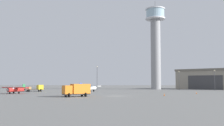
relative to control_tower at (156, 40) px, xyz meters
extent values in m
plane|color=slate|center=(-16.52, -59.44, -24.13)|extent=(400.00, 400.00, 0.00)
cylinder|color=gray|center=(0.00, 0.00, -7.07)|extent=(4.72, 4.72, 34.13)
cylinder|color=silver|center=(0.00, 0.00, 10.29)|extent=(9.57, 9.57, 0.60)
cylinder|color=#99B7C6|center=(0.00, 0.00, 12.68)|extent=(8.80, 8.80, 4.18)
cylinder|color=silver|center=(0.00, 0.00, 15.03)|extent=(9.57, 9.57, 0.50)
cylinder|color=#38383D|center=(0.00, 0.00, 17.28)|extent=(0.16, 0.16, 4.00)
cube|color=gray|center=(26.81, 3.46, -19.76)|extent=(33.24, 30.12, 8.75)
cube|color=#625C52|center=(26.81, 3.46, -14.88)|extent=(34.08, 30.95, 1.00)
cube|color=#38383A|center=(22.05, -3.45, -20.85)|extent=(13.17, 9.14, 6.56)
cylinder|color=red|center=(-47.66, -48.56, -22.95)|extent=(3.36, 6.05, 1.20)
cone|color=#38383D|center=(-48.86, -51.58, -22.95)|extent=(1.10, 1.12, 0.84)
cube|color=#38383D|center=(-48.86, -51.58, -22.95)|extent=(0.11, 0.09, 1.84)
cube|color=red|center=(-47.76, -48.83, -22.26)|extent=(9.53, 4.94, 0.19)
cylinder|color=#287A42|center=(-49.20, -48.26, -22.65)|extent=(0.91, 0.43, 1.31)
cylinder|color=#287A42|center=(-46.33, -49.41, -22.65)|extent=(0.91, 0.43, 1.31)
cube|color=#99B7C6|center=(-48.09, -49.64, -22.62)|extent=(1.29, 1.34, 0.68)
cone|color=red|center=(-46.45, -45.54, -22.86)|extent=(1.34, 1.59, 0.90)
cube|color=#287A42|center=(-46.45, -45.54, -22.08)|extent=(0.50, 1.03, 1.65)
cube|color=red|center=(-46.45, -45.54, -22.71)|extent=(3.02, 1.89, 0.10)
cylinder|color=black|center=(-48.52, -50.72, -23.84)|extent=(0.60, 0.36, 0.58)
cylinder|color=black|center=(-48.57, -47.99, -23.84)|extent=(0.60, 0.36, 0.58)
cylinder|color=black|center=(-46.60, -48.78, -23.84)|extent=(0.60, 0.36, 0.58)
cylinder|color=white|center=(-27.92, -32.24, -22.83)|extent=(5.33, 5.96, 1.33)
cone|color=#38383D|center=(-25.60, -29.49, -22.83)|extent=(1.33, 1.34, 0.93)
cube|color=#38383D|center=(-25.60, -29.49, -22.83)|extent=(0.12, 0.12, 2.04)
cube|color=white|center=(-27.71, -32.00, -22.06)|extent=(9.22, 8.14, 0.21)
cylinder|color=#2847A8|center=(-26.40, -33.10, -22.49)|extent=(0.86, 0.74, 1.45)
cylinder|color=#2847A8|center=(-29.02, -30.89, -22.49)|extent=(0.86, 0.74, 1.45)
cube|color=#99B7C6|center=(-27.09, -31.26, -22.46)|extent=(1.57, 1.59, 0.75)
cone|color=white|center=(-30.24, -34.99, -22.72)|extent=(1.73, 1.79, 1.00)
cube|color=#2847A8|center=(-30.24, -34.99, -21.86)|extent=(0.86, 0.98, 1.82)
cube|color=white|center=(-30.24, -34.99, -22.56)|extent=(3.08, 2.81, 0.11)
cylinder|color=black|center=(-26.26, -30.28, -23.81)|extent=(0.61, 0.55, 0.64)
cylinder|color=black|center=(-27.16, -33.17, -23.81)|extent=(0.61, 0.55, 0.64)
cylinder|color=black|center=(-28.96, -31.65, -23.81)|extent=(0.61, 0.55, 0.64)
cube|color=#38383D|center=(-47.92, -33.03, -23.51)|extent=(6.38, 5.56, 0.24)
cube|color=gold|center=(-46.06, -31.60, -22.53)|extent=(2.96, 3.08, 1.72)
cube|color=#99B7C6|center=(-45.38, -31.08, -22.19)|extent=(1.35, 1.72, 0.86)
cube|color=brown|center=(-48.76, -33.68, -23.31)|extent=(5.00, 4.65, 0.16)
cube|color=#997547|center=(-49.11, -33.95, -22.78)|extent=(1.41, 1.41, 0.90)
cylinder|color=black|center=(-46.79, -30.75, -23.63)|extent=(0.83, 0.96, 1.00)
cylinder|color=black|center=(-45.43, -32.52, -23.63)|extent=(0.83, 0.96, 1.00)
cylinder|color=black|center=(-50.15, -33.35, -23.63)|extent=(0.83, 0.96, 1.00)
cylinder|color=black|center=(-48.79, -35.11, -23.63)|extent=(0.83, 0.96, 1.00)
cube|color=#38383D|center=(-26.21, -63.25, -23.51)|extent=(6.44, 5.22, 0.24)
cube|color=orange|center=(-28.15, -64.57, -22.39)|extent=(2.83, 2.98, 2.01)
cube|color=#99B7C6|center=(-28.85, -65.05, -21.99)|extent=(1.20, 1.70, 1.00)
cube|color=orange|center=(-25.34, -62.65, -22.22)|extent=(4.95, 4.42, 2.35)
cylinder|color=black|center=(-27.50, -65.41, -23.63)|extent=(0.79, 0.98, 1.00)
cylinder|color=black|center=(-28.69, -63.65, -23.63)|extent=(0.79, 0.98, 1.00)
cylinder|color=black|center=(-24.00, -63.03, -23.63)|extent=(0.79, 0.98, 1.00)
cylinder|color=black|center=(-25.20, -61.27, -23.63)|extent=(0.79, 0.98, 1.00)
cylinder|color=#38383D|center=(-26.88, -14.40, -19.18)|extent=(0.18, 0.18, 9.91)
sphere|color=#F9E5B2|center=(-26.88, -14.40, -14.00)|extent=(0.44, 0.44, 0.44)
cylinder|color=#38383D|center=(8.43, -12.67, -20.27)|extent=(0.18, 0.18, 7.72)
sphere|color=#F9E5B2|center=(8.43, -12.67, -16.19)|extent=(0.44, 0.44, 0.44)
cylinder|color=#38383D|center=(21.23, -19.31, -20.22)|extent=(0.18, 0.18, 7.82)
sphere|color=#F9E5B2|center=(21.23, -19.31, -16.09)|extent=(0.44, 0.44, 0.44)
cube|color=black|center=(-4.46, -58.21, -24.11)|extent=(0.36, 0.36, 0.04)
cone|color=orange|center=(-4.46, -58.21, -23.74)|extent=(0.30, 0.30, 0.70)
cylinder|color=white|center=(-4.46, -58.21, -23.71)|extent=(0.21, 0.21, 0.08)
cube|color=black|center=(6.62, -46.87, -24.11)|extent=(0.36, 0.36, 0.04)
cone|color=orange|center=(6.62, -46.87, -23.80)|extent=(0.30, 0.30, 0.60)
cylinder|color=white|center=(6.62, -46.87, -23.77)|extent=(0.21, 0.21, 0.08)
camera|label=1|loc=(-13.96, -124.79, -20.51)|focal=41.13mm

